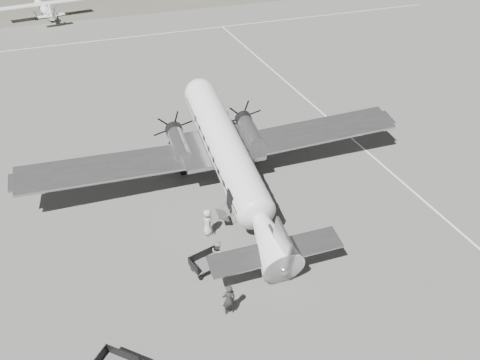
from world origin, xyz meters
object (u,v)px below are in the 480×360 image
Objects in this scene: ground_crew at (229,299)px; ramp_agent at (218,254)px; light_plane_left at (45,10)px; passenger at (208,222)px; baggage_cart_near at (206,263)px; dc3_airliner at (229,159)px.

ramp_agent is (0.57, 3.41, -0.09)m from ground_crew.
light_plane_left is 53.33m from passenger.
baggage_cart_near is 1.03× the size of ramp_agent.
dc3_airliner is 5.03m from passenger.
passenger is (0.27, 2.81, 0.03)m from ramp_agent.
light_plane_left is 5.98× the size of ground_crew.
passenger is at bearing -98.70° from ground_crew.
baggage_cart_near is at bearing -93.72° from light_plane_left.
ramp_agent is at bearing -174.41° from passenger.
ground_crew is at bearing -93.93° from light_plane_left.
ramp_agent is (-3.07, -6.61, -1.77)m from dc3_airliner.
ground_crew reaches higher than ramp_agent.
ground_crew is at bearing -176.59° from passenger.
ground_crew is at bearing -101.17° from baggage_cart_near.
light_plane_left is 56.11m from baggage_cart_near.
baggage_cart_near is 3.13m from passenger.
passenger is (-2.80, -3.80, -1.74)m from dc3_airliner.
dc3_airliner is at bearing -33.21° from ramp_agent.
baggage_cart_near is 3.32m from ground_crew.
dc3_airliner reaches higher than baggage_cart_near.
ramp_agent is 0.96× the size of passenger.
passenger is at bearing -13.79° from ramp_agent.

